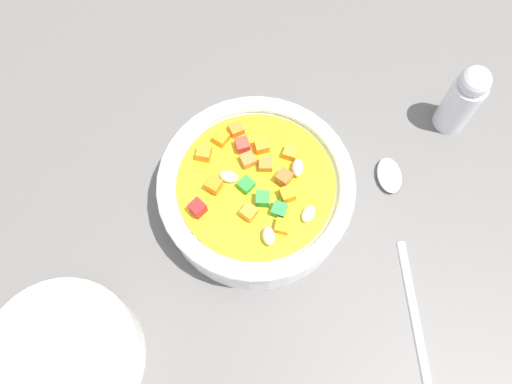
% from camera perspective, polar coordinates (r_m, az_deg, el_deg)
% --- Properties ---
extents(ground_plane, '(1.40, 1.40, 0.02)m').
position_cam_1_polar(ground_plane, '(0.53, 0.00, -1.44)').
color(ground_plane, '#565451').
extents(soup_bowl_main, '(0.18, 0.18, 0.06)m').
position_cam_1_polar(soup_bowl_main, '(0.49, -0.00, 0.17)').
color(soup_bowl_main, white).
rests_on(soup_bowl_main, ground_plane).
extents(spoon, '(0.22, 0.07, 0.01)m').
position_cam_1_polar(spoon, '(0.52, 15.61, -4.71)').
color(spoon, silver).
rests_on(spoon, ground_plane).
extents(side_bowl_small, '(0.13, 0.13, 0.04)m').
position_cam_1_polar(side_bowl_small, '(0.49, -20.36, -16.73)').
color(side_bowl_small, white).
rests_on(side_bowl_small, ground_plane).
extents(pepper_shaker, '(0.03, 0.03, 0.09)m').
position_cam_1_polar(pepper_shaker, '(0.56, 21.80, 9.47)').
color(pepper_shaker, silver).
rests_on(pepper_shaker, ground_plane).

